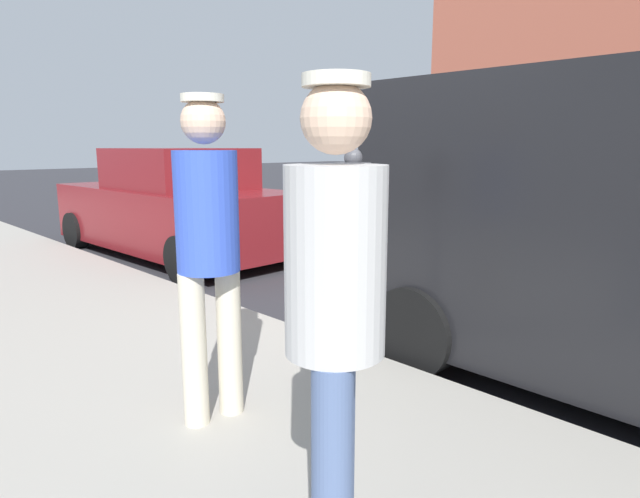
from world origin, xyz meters
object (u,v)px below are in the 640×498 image
object	(u,v)px
parking_meter_near	(353,224)
pedestrian_in_blue	(208,239)
pedestrian_in_gray	(335,305)
parked_sedan_behind	(174,207)

from	to	relation	value
parking_meter_near	pedestrian_in_blue	bearing A→B (deg)	-5.97
pedestrian_in_gray	parked_sedan_behind	xyz separation A→B (m)	(-2.92, -6.30, -0.41)
pedestrian_in_blue	pedestrian_in_gray	world-z (taller)	pedestrian_in_blue
parking_meter_near	parked_sedan_behind	distance (m)	5.39
parking_meter_near	parked_sedan_behind	world-z (taller)	parking_meter_near
parking_meter_near	pedestrian_in_blue	size ratio (longest dim) A/B	0.85
parking_meter_near	pedestrian_in_gray	world-z (taller)	pedestrian_in_gray
pedestrian_in_gray	parked_sedan_behind	bearing A→B (deg)	-114.87
pedestrian_in_blue	parked_sedan_behind	distance (m)	5.68
pedestrian_in_blue	parked_sedan_behind	xyz separation A→B (m)	(-2.60, -5.03, -0.44)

